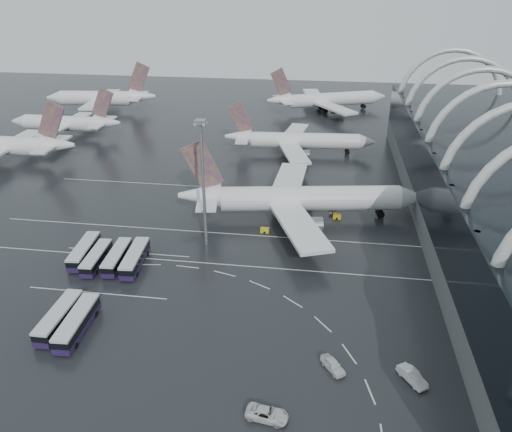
# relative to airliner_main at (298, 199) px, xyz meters

# --- Properties ---
(ground) EXTENTS (420.00, 420.00, 0.00)m
(ground) POSITION_rel_airliner_main_xyz_m (-11.95, -22.94, -5.23)
(ground) COLOR black
(ground) RESTS_ON ground
(lane_marking_near) EXTENTS (120.00, 0.25, 0.01)m
(lane_marking_near) POSITION_rel_airliner_main_xyz_m (-11.95, -24.94, -5.22)
(lane_marking_near) COLOR silver
(lane_marking_near) RESTS_ON ground
(lane_marking_mid) EXTENTS (120.00, 0.25, 0.01)m
(lane_marking_mid) POSITION_rel_airliner_main_xyz_m (-11.95, -10.94, -5.22)
(lane_marking_mid) COLOR silver
(lane_marking_mid) RESTS_ON ground
(lane_marking_far) EXTENTS (120.00, 0.25, 0.01)m
(lane_marking_far) POSITION_rel_airliner_main_xyz_m (-11.95, 17.06, -5.22)
(lane_marking_far) COLOR silver
(lane_marking_far) RESTS_ON ground
(bus_bay_line_south) EXTENTS (28.00, 0.25, 0.01)m
(bus_bay_line_south) POSITION_rel_airliner_main_xyz_m (-35.95, -38.94, -5.22)
(bus_bay_line_south) COLOR silver
(bus_bay_line_south) RESTS_ON ground
(bus_bay_line_north) EXTENTS (28.00, 0.25, 0.01)m
(bus_bay_line_north) POSITION_rel_airliner_main_xyz_m (-35.95, -22.94, -5.22)
(bus_bay_line_north) COLOR silver
(bus_bay_line_north) RESTS_ON ground
(airliner_main) EXTENTS (61.53, 53.35, 20.87)m
(airliner_main) POSITION_rel_airliner_main_xyz_m (0.00, 0.00, 0.00)
(airliner_main) COLOR white
(airliner_main) RESTS_ON ground
(airliner_gate_b) EXTENTS (51.54, 46.26, 17.89)m
(airliner_gate_b) POSITION_rel_airliner_main_xyz_m (-3.85, 51.32, -0.75)
(airliner_gate_b) COLOR white
(airliner_gate_b) RESTS_ON ground
(airliner_gate_c) EXTENTS (54.46, 49.70, 20.20)m
(airliner_gate_c) POSITION_rel_airliner_main_xyz_m (4.67, 113.39, -0.18)
(airliner_gate_c) COLOR white
(airliner_gate_c) RESTS_ON ground
(jet_remote_west) EXTENTS (47.78, 38.43, 20.89)m
(jet_remote_west) POSITION_rel_airliner_main_xyz_m (-96.88, 29.33, 0.17)
(jet_remote_west) COLOR white
(jet_remote_west) RESTS_ON ground
(jet_remote_mid) EXTENTS (43.76, 35.16, 19.19)m
(jet_remote_mid) POSITION_rel_airliner_main_xyz_m (-91.76, 59.54, -0.27)
(jet_remote_mid) COLOR white
(jet_remote_mid) RESTS_ON ground
(jet_remote_far) EXTENTS (50.23, 40.52, 21.85)m
(jet_remote_far) POSITION_rel_airliner_main_xyz_m (-95.18, 99.84, 0.41)
(jet_remote_far) COLOR white
(jet_remote_far) RESTS_ON ground
(bus_row_near_a) EXTENTS (4.25, 13.39, 3.24)m
(bus_row_near_a) POSITION_rel_airliner_main_xyz_m (-44.20, -26.80, -3.45)
(bus_row_near_a) COLOR #23123A
(bus_row_near_a) RESTS_ON ground
(bus_row_near_b) EXTENTS (3.52, 12.35, 3.00)m
(bus_row_near_b) POSITION_rel_airliner_main_xyz_m (-40.44, -28.88, -3.58)
(bus_row_near_b) COLOR #23123A
(bus_row_near_b) RESTS_ON ground
(bus_row_near_c) EXTENTS (3.79, 12.79, 3.10)m
(bus_row_near_c) POSITION_rel_airliner_main_xyz_m (-36.22, -28.05, -3.52)
(bus_row_near_c) COLOR #23123A
(bus_row_near_c) RESTS_ON ground
(bus_row_near_d) EXTENTS (4.17, 13.62, 3.30)m
(bus_row_near_d) POSITION_rel_airliner_main_xyz_m (-32.21, -28.08, -3.41)
(bus_row_near_d) COLOR #23123A
(bus_row_near_d) RESTS_ON ground
(bus_row_far_a) EXTENTS (3.27, 13.16, 3.23)m
(bus_row_far_a) POSITION_rel_airliner_main_xyz_m (-38.04, -49.34, -3.45)
(bus_row_far_a) COLOR #23123A
(bus_row_far_a) RESTS_ON ground
(bus_row_far_b) EXTENTS (3.72, 13.57, 3.31)m
(bus_row_far_b) POSITION_rel_airliner_main_xyz_m (-34.19, -50.32, -3.41)
(bus_row_far_b) COLOR #23123A
(bus_row_far_b) RESTS_ON ground
(van_curve_a) EXTENTS (6.30, 3.59, 1.66)m
(van_curve_a) POSITION_rel_airliner_main_xyz_m (0.41, -64.35, -4.40)
(van_curve_a) COLOR silver
(van_curve_a) RESTS_ON ground
(van_curve_b) EXTENTS (4.49, 5.18, 1.68)m
(van_curve_b) POSITION_rel_airliner_main_xyz_m (9.35, -53.30, -4.38)
(van_curve_b) COLOR silver
(van_curve_b) RESTS_ON ground
(van_curve_c) EXTENTS (4.56, 5.47, 1.76)m
(van_curve_c) POSITION_rel_airliner_main_xyz_m (21.24, -54.09, -4.34)
(van_curve_c) COLOR silver
(van_curve_c) RESTS_ON ground
(floodlight_mast) EXTENTS (2.22, 2.22, 28.95)m
(floodlight_mast) POSITION_rel_airliner_main_xyz_m (-19.57, -16.77, 12.98)
(floodlight_mast) COLOR gray
(floodlight_mast) RESTS_ON ground
(gse_cart_belly_a) EXTENTS (2.02, 1.20, 1.10)m
(gse_cart_belly_a) POSITION_rel_airliner_main_xyz_m (10.03, 1.15, -4.67)
(gse_cart_belly_a) COLOR gold
(gse_cart_belly_a) RESTS_ON ground
(gse_cart_belly_b) EXTENTS (2.00, 1.18, 1.09)m
(gse_cart_belly_b) POSITION_rel_airliner_main_xyz_m (9.04, 4.05, -4.68)
(gse_cart_belly_b) COLOR slate
(gse_cart_belly_b) RESTS_ON ground
(gse_cart_belly_c) EXTENTS (2.03, 1.20, 1.11)m
(gse_cart_belly_c) POSITION_rel_airliner_main_xyz_m (-7.10, -8.97, -4.67)
(gse_cart_belly_c) COLOR gold
(gse_cart_belly_c) RESTS_ON ground
(gse_cart_belly_d) EXTENTS (1.96, 1.16, 1.07)m
(gse_cart_belly_d) POSITION_rel_airliner_main_xyz_m (20.74, 3.20, -4.69)
(gse_cart_belly_d) COLOR slate
(gse_cart_belly_d) RESTS_ON ground
(gse_cart_belly_e) EXTENTS (2.04, 1.21, 1.11)m
(gse_cart_belly_e) POSITION_rel_airliner_main_xyz_m (0.01, 8.46, -4.67)
(gse_cart_belly_e) COLOR gold
(gse_cart_belly_e) RESTS_ON ground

